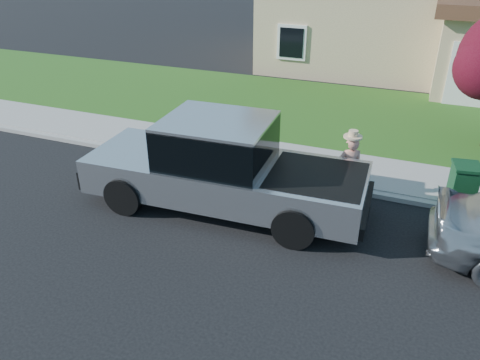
# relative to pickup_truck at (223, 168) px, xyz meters

# --- Properties ---
(ground) EXTENTS (80.00, 80.00, 0.00)m
(ground) POSITION_rel_pickup_truck_xyz_m (0.53, -1.11, -1.01)
(ground) COLOR black
(ground) RESTS_ON ground
(curb) EXTENTS (40.00, 0.20, 0.12)m
(curb) POSITION_rel_pickup_truck_xyz_m (1.53, 1.79, -0.95)
(curb) COLOR gray
(curb) RESTS_ON ground
(sidewalk) EXTENTS (40.00, 2.00, 0.15)m
(sidewalk) POSITION_rel_pickup_truck_xyz_m (1.53, 2.89, -0.94)
(sidewalk) COLOR gray
(sidewalk) RESTS_ON ground
(lawn) EXTENTS (40.00, 7.00, 0.10)m
(lawn) POSITION_rel_pickup_truck_xyz_m (1.53, 7.39, -0.96)
(lawn) COLOR #255117
(lawn) RESTS_ON ground
(pickup_truck) EXTENTS (6.70, 2.61, 2.17)m
(pickup_truck) POSITION_rel_pickup_truck_xyz_m (0.00, 0.00, 0.00)
(pickup_truck) COLOR black
(pickup_truck) RESTS_ON ground
(woman) EXTENTS (0.70, 0.60, 1.79)m
(woman) POSITION_rel_pickup_truck_xyz_m (2.65, 1.43, -0.16)
(woman) COLOR tan
(woman) RESTS_ON ground
(trash_bin) EXTENTS (0.69, 0.77, 0.97)m
(trash_bin) POSITION_rel_pickup_truck_xyz_m (5.21, 1.99, -0.37)
(trash_bin) COLOR #0E341A
(trash_bin) RESTS_ON sidewalk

